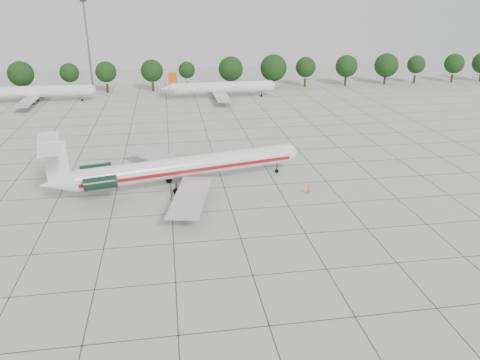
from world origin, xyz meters
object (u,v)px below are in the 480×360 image
at_px(main_airliner, 175,168).
at_px(ground_crew, 309,189).
at_px(floodlight_mast, 88,40).
at_px(bg_airliner_c, 221,88).
at_px(bg_airliner_b, 37,92).

bearing_deg(main_airliner, ground_crew, -29.06).
distance_m(ground_crew, floodlight_mast, 98.78).
height_order(main_airliner, ground_crew, main_airliner).
bearing_deg(bg_airliner_c, main_airliner, -102.88).
bearing_deg(bg_airliner_b, floodlight_mast, 56.65).
xyz_separation_m(bg_airliner_b, bg_airliner_c, (49.20, -1.63, 0.00)).
bearing_deg(floodlight_mast, bg_airliner_c, -27.87).
relative_size(main_airliner, ground_crew, 23.76).
height_order(main_airliner, bg_airliner_b, main_airliner).
distance_m(bg_airliner_c, floodlight_mast, 43.70).
bearing_deg(main_airliner, bg_airliner_b, 105.28).
height_order(ground_crew, bg_airliner_c, bg_airliner_c).
bearing_deg(floodlight_mast, bg_airliner_b, -123.35).
bearing_deg(bg_airliner_c, floodlight_mast, 152.13).
distance_m(main_airliner, bg_airliner_b, 73.59).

